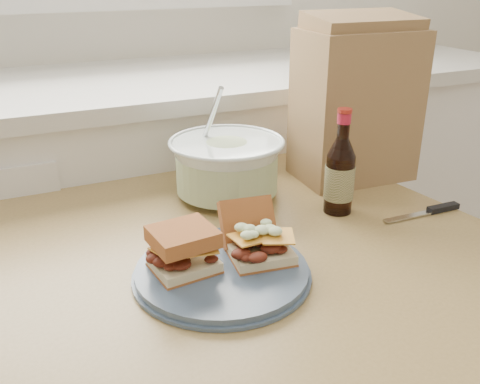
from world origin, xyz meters
name	(u,v)px	position (x,y,z in m)	size (l,w,h in m)	color
cabinet_run	(134,230)	(0.00, 1.70, 0.47)	(2.50, 0.64, 0.94)	white
dining_table	(246,302)	(0.03, 0.98, 0.65)	(1.02, 1.02, 0.76)	#A6864E
plate	(222,272)	(-0.04, 0.91, 0.77)	(0.28, 0.28, 0.02)	#44566E
sandwich_left	(183,249)	(-0.10, 0.93, 0.82)	(0.10, 0.10, 0.07)	beige
sandwich_right	(256,238)	(0.03, 0.93, 0.81)	(0.11, 0.15, 0.08)	beige
coleslaw_bowl	(227,169)	(0.10, 1.21, 0.83)	(0.24, 0.24, 0.24)	white
beer_bottle	(340,174)	(0.27, 1.04, 0.84)	(0.06, 0.06, 0.21)	black
knife	(434,210)	(0.44, 0.95, 0.77)	(0.18, 0.02, 0.01)	silver
paper_bag	(356,106)	(0.41, 1.20, 0.93)	(0.26, 0.17, 0.34)	#966C48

